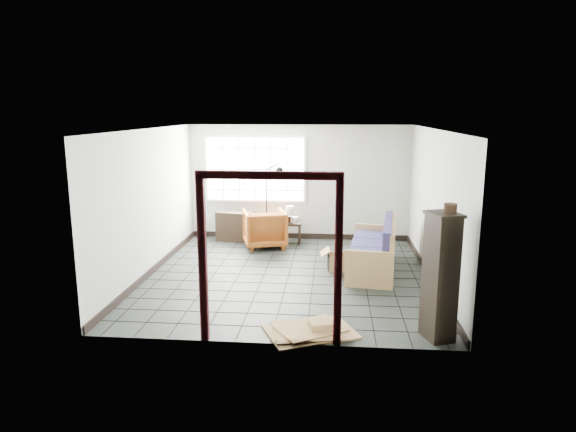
# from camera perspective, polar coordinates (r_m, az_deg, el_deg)

# --- Properties ---
(ground) EXTENTS (5.50, 5.50, 0.00)m
(ground) POSITION_cam_1_polar(r_m,az_deg,el_deg) (9.28, 0.07, -6.62)
(ground) COLOR black
(ground) RESTS_ON ground
(room_shell) EXTENTS (5.02, 5.52, 2.61)m
(room_shell) POSITION_cam_1_polar(r_m,az_deg,el_deg) (8.93, 0.09, 3.73)
(room_shell) COLOR #A6ABA4
(room_shell) RESTS_ON ground
(window_panel) EXTENTS (2.32, 0.08, 1.52)m
(window_panel) POSITION_cam_1_polar(r_m,az_deg,el_deg) (11.69, -3.67, 5.21)
(window_panel) COLOR silver
(window_panel) RESTS_ON ground
(doorway_trim) EXTENTS (1.80, 0.08, 2.20)m
(doorway_trim) POSITION_cam_1_polar(r_m,az_deg,el_deg) (6.32, -2.07, -2.40)
(doorway_trim) COLOR #330B0F
(doorway_trim) RESTS_ON ground
(futon_sofa) EXTENTS (1.05, 2.21, 0.94)m
(futon_sofa) POSITION_cam_1_polar(r_m,az_deg,el_deg) (9.62, 9.73, -4.01)
(futon_sofa) COLOR #9F8348
(futon_sofa) RESTS_ON ground
(armchair) EXTENTS (1.06, 1.02, 0.89)m
(armchair) POSITION_cam_1_polar(r_m,az_deg,el_deg) (11.09, -2.62, -1.20)
(armchair) COLOR maroon
(armchair) RESTS_ON ground
(side_table) EXTENTS (0.45, 0.45, 0.48)m
(side_table) POSITION_cam_1_polar(r_m,az_deg,el_deg) (11.39, 0.41, -1.09)
(side_table) COLOR black
(side_table) RESTS_ON ground
(table_lamp) EXTENTS (0.31, 0.31, 0.37)m
(table_lamp) POSITION_cam_1_polar(r_m,az_deg,el_deg) (11.28, 0.23, 0.55)
(table_lamp) COLOR black
(table_lamp) RESTS_ON side_table
(projector) EXTENTS (0.36, 0.32, 0.11)m
(projector) POSITION_cam_1_polar(r_m,az_deg,el_deg) (11.40, 0.27, -0.37)
(projector) COLOR silver
(projector) RESTS_ON side_table
(floor_lamp) EXTENTS (0.56, 0.36, 1.83)m
(floor_lamp) POSITION_cam_1_polar(r_m,az_deg,el_deg) (10.91, -1.71, 1.45)
(floor_lamp) COLOR black
(floor_lamp) RESTS_ON ground
(console_shelf) EXTENTS (0.90, 0.49, 0.66)m
(console_shelf) POSITION_cam_1_polar(r_m,az_deg,el_deg) (11.68, -5.85, -1.15)
(console_shelf) COLOR black
(console_shelf) RESTS_ON ground
(tall_shelf) EXTENTS (0.48, 0.54, 1.67)m
(tall_shelf) POSITION_cam_1_polar(r_m,az_deg,el_deg) (6.85, 16.56, -6.38)
(tall_shelf) COLOR black
(tall_shelf) RESTS_ON ground
(pot) EXTENTS (0.20, 0.20, 0.12)m
(pot) POSITION_cam_1_polar(r_m,az_deg,el_deg) (6.62, 17.59, 0.81)
(pot) COLOR black
(pot) RESTS_ON tall_shelf
(open_box) EXTENTS (0.77, 0.43, 0.42)m
(open_box) POSITION_cam_1_polar(r_m,az_deg,el_deg) (9.59, 5.83, -5.12)
(open_box) COLOR olive
(open_box) RESTS_ON ground
(cardboard_pile) EXTENTS (1.37, 1.20, 0.17)m
(cardboard_pile) POSITION_cam_1_polar(r_m,az_deg,el_deg) (7.02, 2.69, -12.49)
(cardboard_pile) COLOR olive
(cardboard_pile) RESTS_ON ground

